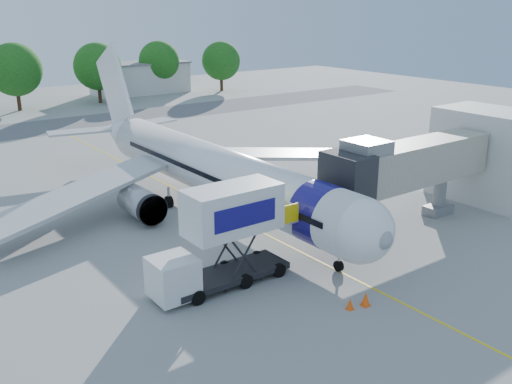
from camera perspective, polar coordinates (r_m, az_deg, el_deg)
ground at (r=40.06m, az=-1.31°, el=-3.11°), size 160.00×160.00×0.00m
guidance_line at (r=40.06m, az=-1.31°, el=-3.10°), size 0.15×70.00×0.01m
taxiway_strip at (r=77.05m, az=-19.76°, el=6.19°), size 120.00×10.00×0.01m
aircraft at (r=42.40m, az=-4.56°, el=2.24°), size 34.17×37.73×11.35m
jet_bridge at (r=39.07m, az=14.35°, el=2.47°), size 13.90×3.20×6.60m
terminal_stub at (r=47.69m, az=22.37°, el=3.39°), size 5.00×8.00×7.00m
catering_hiloader at (r=30.39m, az=-3.38°, el=-4.63°), size 8.50×2.44×5.50m
safety_cone_a at (r=29.88m, az=10.91°, el=-10.47°), size 0.47×0.47×0.75m
safety_cone_b at (r=29.44m, az=9.39°, el=-10.98°), size 0.39×0.39×0.61m
outbuilding_right at (r=102.95m, az=-11.49°, el=11.13°), size 16.40×7.40×5.30m
tree_d at (r=90.16m, az=-22.97°, el=11.20°), size 7.59×7.59×9.67m
tree_e at (r=93.50m, az=-15.57°, el=12.00°), size 7.28×7.28×9.28m
tree_f at (r=102.71m, az=-9.67°, el=12.76°), size 6.99×6.99×8.91m
tree_g at (r=104.00m, az=-3.51°, el=12.96°), size 6.81×6.81×8.68m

